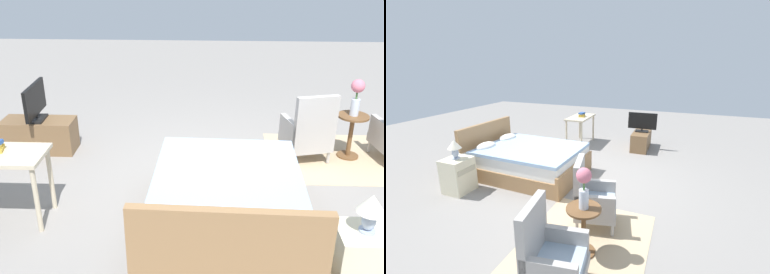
# 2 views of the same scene
# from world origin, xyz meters

# --- Properties ---
(ground_plane) EXTENTS (16.00, 16.00, 0.00)m
(ground_plane) POSITION_xyz_m (0.00, 0.00, 0.00)
(ground_plane) COLOR gray
(floor_rug) EXTENTS (2.10, 1.50, 0.01)m
(floor_rug) POSITION_xyz_m (-1.89, -0.73, 0.00)
(floor_rug) COLOR tan
(floor_rug) RESTS_ON ground_plane
(bed) EXTENTS (1.54, 2.16, 0.96)m
(bed) POSITION_xyz_m (-0.22, 1.08, 0.30)
(bed) COLOR #997047
(bed) RESTS_ON ground_plane
(armchair_by_window_left) EXTENTS (0.62, 0.62, 0.92)m
(armchair_by_window_left) POSITION_xyz_m (-2.49, -0.67, 0.38)
(armchair_by_window_left) COLOR #ADA8A3
(armchair_by_window_left) RESTS_ON floor_rug
(armchair_by_window_right) EXTENTS (0.65, 0.65, 0.92)m
(armchair_by_window_right) POSITION_xyz_m (-1.31, -0.67, 0.38)
(armchair_by_window_right) COLOR #ADA8A3
(armchair_by_window_right) RESTS_ON floor_rug
(side_table) EXTENTS (0.40, 0.40, 0.59)m
(side_table) POSITION_xyz_m (-1.89, -0.77, 0.37)
(side_table) COLOR brown
(side_table) RESTS_ON ground_plane
(flower_vase) EXTENTS (0.17, 0.17, 0.48)m
(flower_vase) POSITION_xyz_m (-1.89, -0.77, 0.88)
(flower_vase) COLOR silver
(flower_vase) RESTS_ON side_table
(nightstand) EXTENTS (0.44, 0.41, 0.60)m
(nightstand) POSITION_xyz_m (-1.28, 1.75, 0.30)
(nightstand) COLOR beige
(nightstand) RESTS_ON ground_plane
(table_lamp) EXTENTS (0.22, 0.22, 0.33)m
(table_lamp) POSITION_xyz_m (-1.28, 1.75, 0.81)
(table_lamp) COLOR #9EADC6
(table_lamp) RESTS_ON nightstand
(tv_stand) EXTENTS (0.96, 0.40, 0.45)m
(tv_stand) POSITION_xyz_m (2.26, -0.80, 0.22)
(tv_stand) COLOR brown
(tv_stand) RESTS_ON ground_plane
(tv_flatscreen) EXTENTS (0.21, 0.71, 0.49)m
(tv_flatscreen) POSITION_xyz_m (2.26, -0.80, 0.70)
(tv_flatscreen) COLOR black
(tv_flatscreen) RESTS_ON tv_stand
(vanity_desk) EXTENTS (1.04, 0.52, 0.75)m
(vanity_desk) POSITION_xyz_m (2.09, 0.83, 0.64)
(vanity_desk) COLOR beige
(vanity_desk) RESTS_ON ground_plane
(book_stack) EXTENTS (0.22, 0.20, 0.11)m
(book_stack) POSITION_xyz_m (2.09, 0.79, 0.81)
(book_stack) COLOR #B79333
(book_stack) RESTS_ON vanity_desk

